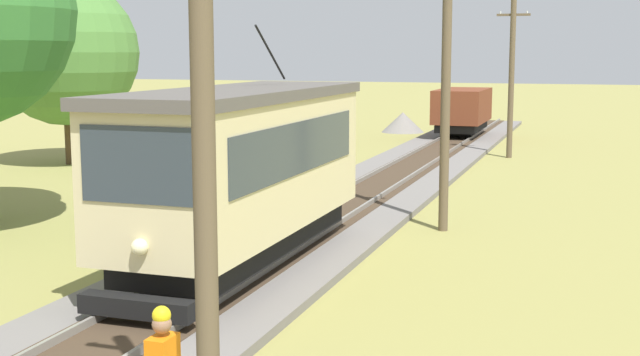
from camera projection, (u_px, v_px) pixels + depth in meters
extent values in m
cube|color=beige|center=(242.00, 163.00, 17.03)|extent=(2.50, 8.00, 2.60)
cube|color=#56514C|center=(241.00, 94.00, 16.82)|extent=(2.60, 8.32, 0.22)
cube|color=black|center=(243.00, 238.00, 17.26)|extent=(2.10, 7.04, 0.44)
cube|color=#2D3842|center=(138.00, 165.00, 13.20)|extent=(2.10, 0.03, 1.25)
cube|color=#2D3842|center=(300.00, 148.00, 16.57)|extent=(0.02, 6.72, 1.04)
sphere|color=#F4EAB2|center=(140.00, 247.00, 13.35)|extent=(0.28, 0.28, 0.28)
cylinder|color=black|center=(271.00, 53.00, 18.19)|extent=(0.05, 1.67, 1.19)
cube|color=black|center=(137.00, 307.00, 13.36)|extent=(2.00, 0.36, 0.32)
cylinder|color=black|center=(193.00, 264.00, 15.17)|extent=(1.54, 0.80, 0.80)
cylinder|color=black|center=(282.00, 218.00, 19.36)|extent=(1.54, 0.80, 0.80)
cube|color=brown|center=(462.00, 105.00, 43.49)|extent=(2.40, 5.20, 1.70)
cube|color=black|center=(462.00, 126.00, 43.65)|extent=(2.02, 4.78, 0.38)
cylinder|color=black|center=(457.00, 129.00, 42.19)|extent=(1.54, 0.76, 0.76)
cylinder|color=black|center=(466.00, 124.00, 45.11)|extent=(1.54, 0.76, 0.76)
cylinder|color=brown|center=(203.00, 136.00, 8.26)|extent=(0.24, 0.26, 7.44)
cylinder|color=brown|center=(446.00, 71.00, 20.78)|extent=(0.24, 0.34, 8.15)
cylinder|color=brown|center=(511.00, 77.00, 35.57)|extent=(0.24, 0.39, 6.94)
cube|color=brown|center=(514.00, 15.00, 35.18)|extent=(1.40, 0.10, 0.10)
cylinder|color=silver|center=(500.00, 13.00, 35.34)|extent=(0.08, 0.08, 0.10)
cylinder|color=silver|center=(527.00, 12.00, 34.99)|extent=(0.08, 0.08, 0.10)
cone|color=gray|center=(403.00, 122.00, 47.61)|extent=(2.43, 2.43, 1.14)
sphere|color=#936B51|center=(162.00, 324.00, 9.18)|extent=(0.22, 0.22, 0.22)
sphere|color=yellow|center=(162.00, 315.00, 9.16)|extent=(0.21, 0.21, 0.21)
cylinder|color=#4C3823|center=(69.00, 136.00, 33.89)|extent=(0.32, 0.32, 2.33)
sphere|color=#4C7F38|center=(65.00, 52.00, 33.39)|extent=(5.87, 5.87, 5.87)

